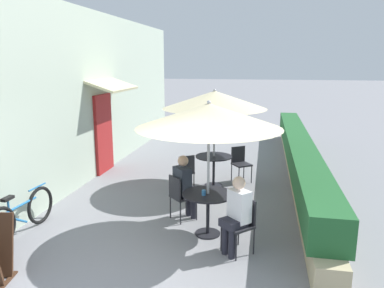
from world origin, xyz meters
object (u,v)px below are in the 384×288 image
object	(u,v)px
patio_umbrella_mid	(215,100)
bicycle_leaning	(21,215)
patio_table_mid	(214,163)
patio_table_near	(208,203)
cafe_chair_mid_left	(240,161)
cafe_chair_mid_right	(185,170)
seated_patron_near_right	(185,184)
seated_patron_near_left	(236,212)
coffee_cup_near	(204,193)
patio_umbrella_near	(209,116)
cafe_chair_near_left	(242,221)
cafe_chair_near_right	(180,194)

from	to	relation	value
patio_umbrella_mid	bicycle_leaning	xyz separation A→B (m)	(-2.89, -3.22, -1.72)
patio_table_mid	patio_table_near	bearing A→B (deg)	-84.42
cafe_chair_mid_left	cafe_chair_mid_right	bearing A→B (deg)	5.61
seated_patron_near_right	cafe_chair_mid_left	distance (m)	2.67
seated_patron_near_left	cafe_chair_mid_right	bearing A→B (deg)	-17.82
patio_table_mid	cafe_chair_mid_left	size ratio (longest dim) A/B	1.01
coffee_cup_near	patio_umbrella_mid	distance (m)	2.98
coffee_cup_near	cafe_chair_mid_right	world-z (taller)	cafe_chair_mid_right
coffee_cup_near	seated_patron_near_right	bearing A→B (deg)	125.15
patio_table_near	seated_patron_near_left	size ratio (longest dim) A/B	0.70
patio_umbrella_near	coffee_cup_near	size ratio (longest dim) A/B	26.85
coffee_cup_near	patio_umbrella_mid	size ratio (longest dim) A/B	0.04
patio_umbrella_near	seated_patron_near_right	distance (m)	1.60
cafe_chair_near_left	patio_umbrella_near	bearing A→B (deg)	5.61
seated_patron_near_right	patio_table_near	bearing A→B (deg)	-2.60
cafe_chair_near_right	bicycle_leaning	bearing A→B (deg)	-111.27
coffee_cup_near	patio_umbrella_mid	xyz separation A→B (m)	(-0.19, 2.68, 1.29)
patio_table_near	coffee_cup_near	world-z (taller)	coffee_cup_near
cafe_chair_mid_right	bicycle_leaning	size ratio (longest dim) A/B	0.51
patio_umbrella_near	seated_patron_near_left	xyz separation A→B (m)	(0.53, -0.57, -1.40)
seated_patron_near_left	cafe_chair_near_left	bearing A→B (deg)	-90.00
patio_umbrella_near	seated_patron_near_left	distance (m)	1.60
cafe_chair_mid_left	patio_table_mid	bearing A→B (deg)	5.61
bicycle_leaning	seated_patron_near_left	bearing A→B (deg)	4.50
patio_table_near	seated_patron_near_right	bearing A→B (deg)	132.63
cafe_chair_near_left	coffee_cup_near	world-z (taller)	cafe_chair_near_left
seated_patron_near_right	patio_umbrella_mid	bearing A→B (deg)	126.99
seated_patron_near_left	seated_patron_near_right	xyz separation A→B (m)	(-1.06, 1.15, 0.00)
patio_table_mid	patio_umbrella_mid	world-z (taller)	patio_umbrella_mid
coffee_cup_near	cafe_chair_mid_right	xyz separation A→B (m)	(-0.79, 2.18, -0.28)
patio_umbrella_near	patio_umbrella_mid	xyz separation A→B (m)	(-0.25, 2.59, 0.00)
cafe_chair_mid_right	cafe_chair_near_right	bearing A→B (deg)	-116.07
bicycle_leaning	patio_umbrella_near	bearing A→B (deg)	14.94
patio_table_near	coffee_cup_near	xyz separation A→B (m)	(-0.06, -0.09, 0.22)
patio_umbrella_mid	cafe_chair_near_right	bearing A→B (deg)	-99.59
bicycle_leaning	patio_umbrella_mid	bearing A→B (deg)	51.61
seated_patron_near_left	cafe_chair_mid_left	distance (m)	3.68
cafe_chair_near_right	seated_patron_near_left	bearing A→B (deg)	1.51
cafe_chair_near_right	cafe_chair_mid_left	size ratio (longest dim) A/B	1.00
cafe_chair_near_left	patio_umbrella_mid	size ratio (longest dim) A/B	0.36
seated_patron_near_left	patio_umbrella_mid	world-z (taller)	patio_umbrella_mid
cafe_chair_near_left	patio_table_mid	distance (m)	3.20
cafe_chair_near_left	patio_table_near	bearing A→B (deg)	5.61
coffee_cup_near	cafe_chair_mid_left	xyz separation A→B (m)	(0.40, 3.19, -0.28)
cafe_chair_mid_left	cafe_chair_mid_right	world-z (taller)	same
seated_patron_near_left	patio_table_mid	xyz separation A→B (m)	(-0.78, 3.16, -0.11)
patio_table_near	cafe_chair_near_left	distance (m)	0.78
patio_umbrella_near	bicycle_leaning	world-z (taller)	patio_umbrella_near
patio_umbrella_near	patio_table_mid	world-z (taller)	patio_umbrella_near
cafe_chair_mid_left	cafe_chair_mid_right	xyz separation A→B (m)	(-1.19, -1.01, 0.00)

